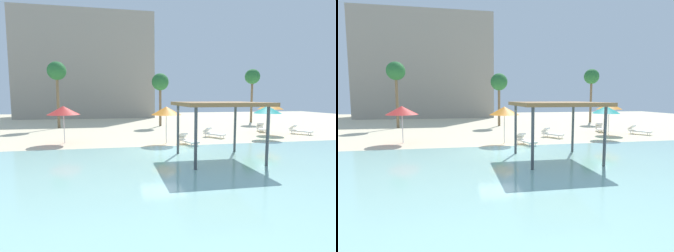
% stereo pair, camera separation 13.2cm
% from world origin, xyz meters
% --- Properties ---
extents(ground_plane, '(80.00, 80.00, 0.00)m').
position_xyz_m(ground_plane, '(0.00, 0.00, 0.00)').
color(ground_plane, beige).
extents(lagoon_water, '(44.00, 13.50, 0.04)m').
position_xyz_m(lagoon_water, '(0.00, -5.25, 0.02)').
color(lagoon_water, '#99D1C6').
rests_on(lagoon_water, ground).
extents(shade_pavilion, '(4.13, 4.13, 2.97)m').
position_xyz_m(shade_pavilion, '(2.45, -2.67, 2.78)').
color(shade_pavilion, '#42474C').
rests_on(shade_pavilion, ground).
extents(beach_umbrella_teal_0, '(2.12, 2.12, 2.56)m').
position_xyz_m(beach_umbrella_teal_0, '(8.91, 3.48, 2.26)').
color(beach_umbrella_teal_0, silver).
rests_on(beach_umbrella_teal_0, ground).
extents(beach_umbrella_red_1, '(2.21, 2.21, 2.62)m').
position_xyz_m(beach_umbrella_red_1, '(-6.25, 4.06, 2.31)').
color(beach_umbrella_red_1, silver).
rests_on(beach_umbrella_red_1, ground).
extents(beach_umbrella_orange_2, '(2.17, 2.17, 2.78)m').
position_xyz_m(beach_umbrella_orange_2, '(10.62, 5.82, 2.47)').
color(beach_umbrella_orange_2, silver).
rests_on(beach_umbrella_orange_2, ground).
extents(beach_umbrella_orange_3, '(2.10, 2.10, 2.58)m').
position_xyz_m(beach_umbrella_orange_3, '(0.75, 2.72, 2.29)').
color(beach_umbrella_orange_3, silver).
rests_on(beach_umbrella_orange_3, ground).
extents(lounge_chair_0, '(1.53, 1.92, 0.74)m').
position_xyz_m(lounge_chair_0, '(4.98, 4.86, 0.33)').
color(lounge_chair_0, white).
rests_on(lounge_chair_0, ground).
extents(lounge_chair_1, '(1.21, 1.99, 0.74)m').
position_xyz_m(lounge_chair_1, '(10.77, 7.50, 0.33)').
color(lounge_chair_1, white).
rests_on(lounge_chair_1, ground).
extents(lounge_chair_3, '(1.17, 1.99, 0.74)m').
position_xyz_m(lounge_chair_3, '(2.05, 1.96, 0.33)').
color(lounge_chair_3, white).
rests_on(lounge_chair_3, ground).
extents(lounge_chair_4, '(1.47, 1.94, 0.74)m').
position_xyz_m(lounge_chair_4, '(13.15, 5.25, 0.33)').
color(lounge_chair_4, white).
rests_on(lounge_chair_4, ground).
extents(palm_tree_0, '(1.90, 1.90, 6.89)m').
position_xyz_m(palm_tree_0, '(-8.64, 14.07, 5.75)').
color(palm_tree_0, brown).
rests_on(palm_tree_0, ground).
extents(palm_tree_1, '(1.90, 1.90, 6.82)m').
position_xyz_m(palm_tree_1, '(14.47, 16.32, 5.68)').
color(palm_tree_1, brown).
rests_on(palm_tree_1, ground).
extents(palm_tree_2, '(1.90, 1.90, 5.88)m').
position_xyz_m(palm_tree_2, '(2.18, 14.12, 4.80)').
color(palm_tree_2, brown).
rests_on(palm_tree_2, ground).
extents(hotel_block_0, '(20.83, 10.53, 16.27)m').
position_xyz_m(hotel_block_0, '(-7.13, 31.55, 8.13)').
color(hotel_block_0, '#9E9384').
rests_on(hotel_block_0, ground).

